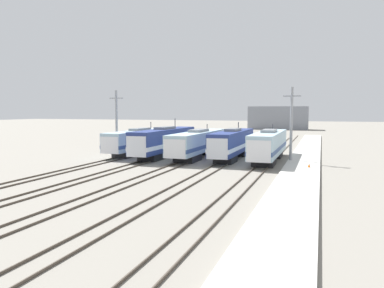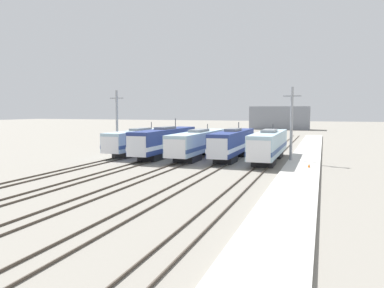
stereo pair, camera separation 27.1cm
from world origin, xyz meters
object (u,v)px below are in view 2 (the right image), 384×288
locomotive_center (198,143)px  catenary_tower_left (117,122)px  locomotive_far_left (139,141)px  locomotive_far_right (268,145)px  catenary_tower_right (291,124)px  traffic_cone (309,165)px  locomotive_center_left (164,141)px  locomotive_center_right (232,144)px

locomotive_center → catenary_tower_left: catenary_tower_left is taller
locomotive_far_left → locomotive_far_right: (20.11, -2.30, 0.10)m
catenary_tower_right → locomotive_far_left: bearing=175.4°
locomotive_far_left → traffic_cone: bearing=-16.9°
locomotive_center_left → traffic_cone: size_ratio=39.90×
catenary_tower_right → locomotive_center: bearing=178.6°
catenary_tower_left → catenary_tower_right: (25.71, 0.00, 0.00)m
locomotive_center_left → catenary_tower_left: (-7.81, 0.16, 2.79)m
locomotive_far_left → locomotive_center: 10.17m
locomotive_far_left → locomotive_center_right: 15.18m
locomotive_center → catenary_tower_right: (12.87, -0.32, 2.94)m
traffic_cone → locomotive_far_left: bearing=163.1°
locomotive_far_left → locomotive_center: bearing=-8.6°
locomotive_far_right → catenary_tower_right: 4.04m
locomotive_center_left → locomotive_center_right: size_ratio=1.10×
locomotive_far_left → catenary_tower_left: catenary_tower_left is taller
locomotive_center → locomotive_far_right: size_ratio=1.09×
locomotive_center → traffic_cone: (15.37, -6.17, -1.57)m
catenary_tower_right → locomotive_center_right: bearing=179.1°
locomotive_center_right → catenary_tower_right: bearing=-0.9°
locomotive_center → traffic_cone: locomotive_center is taller
locomotive_far_right → catenary_tower_left: size_ratio=1.77×
locomotive_center → locomotive_center_right: size_ratio=1.14×
locomotive_center → catenary_tower_right: catenary_tower_right is taller
locomotive_far_left → locomotive_far_right: bearing=-6.5°
locomotive_center_left → locomotive_center_right: (10.05, 0.28, -0.05)m
locomotive_center_left → locomotive_far_right: size_ratio=1.06×
catenary_tower_left → catenary_tower_right: size_ratio=1.00×
locomotive_center → locomotive_center_right: (5.03, -0.20, 0.10)m
locomotive_far_right → catenary_tower_left: bearing=178.9°
locomotive_far_left → locomotive_center: locomotive_far_left is taller
traffic_cone → catenary_tower_right: bearing=113.1°
locomotive_center_right → catenary_tower_right: 8.35m
locomotive_far_left → catenary_tower_left: (-2.78, -1.85, 2.96)m
locomotive_center_right → locomotive_far_right: locomotive_center_right is taller
locomotive_center_right → locomotive_far_left: bearing=173.5°
locomotive_center_right → catenary_tower_right: (7.85, -0.13, 2.84)m
locomotive_far_left → locomotive_center_left: locomotive_center_left is taller
locomotive_center_right → traffic_cone: locomotive_center_right is taller
locomotive_center_right → traffic_cone: size_ratio=36.31×
locomotive_center_left → catenary_tower_right: (17.90, 0.16, 2.79)m
locomotive_far_right → traffic_cone: (5.31, -5.40, -1.65)m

